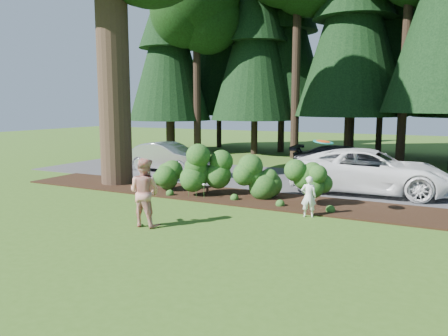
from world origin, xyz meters
name	(u,v)px	position (x,y,z in m)	size (l,w,h in m)	color
ground	(162,216)	(0.00, 0.00, 0.00)	(80.00, 80.00, 0.00)	#355618
mulch_bed	(216,195)	(0.00, 3.25, 0.03)	(16.00, 2.50, 0.05)	black
driveway	(262,177)	(0.00, 7.50, 0.01)	(22.00, 6.00, 0.03)	#38383A
shrub_row	(234,175)	(0.77, 3.14, 0.81)	(6.53, 1.60, 1.61)	#154717
lily_cluster	(196,185)	(-0.30, 2.40, 0.50)	(0.69, 0.09, 0.57)	#154717
car_silver_wagon	(168,157)	(-4.60, 7.03, 0.72)	(1.45, 4.16, 1.37)	#BCBCC1
car_white_suv	(370,171)	(4.77, 6.04, 0.82)	(2.61, 5.67, 1.58)	white
car_dark_suv	(347,162)	(3.37, 8.94, 0.72)	(1.93, 4.75, 1.38)	black
child	(309,197)	(3.77, 1.80, 0.59)	(0.43, 0.28, 1.18)	white
adult	(144,192)	(0.20, -1.07, 0.90)	(0.88, 0.68, 1.80)	#B72E18
frisbee	(323,142)	(4.12, 1.83, 2.16)	(0.55, 0.55, 0.12)	teal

